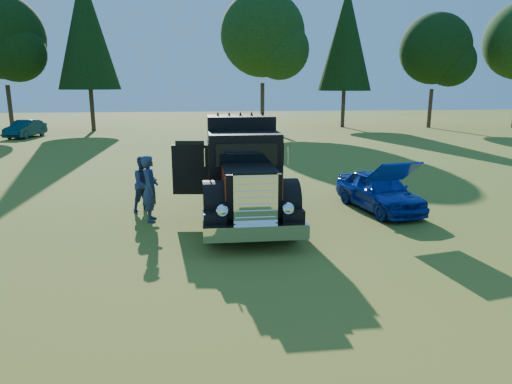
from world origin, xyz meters
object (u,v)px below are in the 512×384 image
object	(u,v)px
diamond_t_truck	(243,175)
spectator_near	(150,189)
hotrod_coupe	(379,191)
distant_teal_car	(25,129)
spectator_far	(145,184)

from	to	relation	value
diamond_t_truck	spectator_near	world-z (taller)	diamond_t_truck
hotrod_coupe	spectator_near	bearing A→B (deg)	-176.88
hotrod_coupe	diamond_t_truck	bearing A→B (deg)	-177.14
diamond_t_truck	hotrod_coupe	distance (m)	4.45
diamond_t_truck	distant_teal_car	xyz separation A→B (m)	(-14.68, 23.72, -0.61)
hotrod_coupe	spectator_near	xyz separation A→B (m)	(-7.15, -0.39, 0.35)
diamond_t_truck	distant_teal_car	bearing A→B (deg)	121.76
hotrod_coupe	spectator_far	distance (m)	7.48
spectator_near	distant_teal_car	distance (m)	26.71
diamond_t_truck	spectator_near	bearing A→B (deg)	-176.45
spectator_far	distant_teal_car	xyz separation A→B (m)	(-11.65, 22.74, -0.22)
diamond_t_truck	distant_teal_car	distance (m)	27.90
spectator_near	distant_teal_car	world-z (taller)	spectator_near
diamond_t_truck	spectator_near	distance (m)	2.77
hotrod_coupe	spectator_near	distance (m)	7.17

